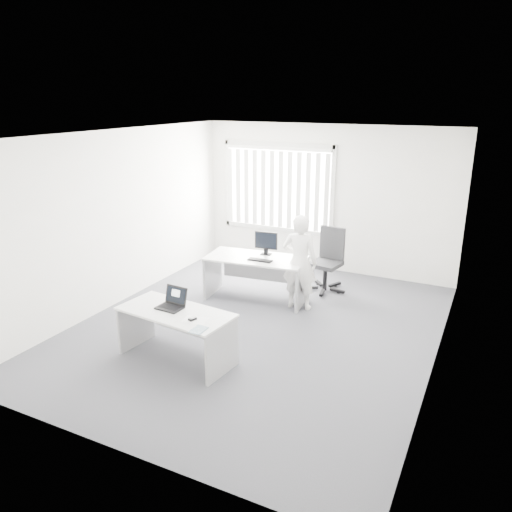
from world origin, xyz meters
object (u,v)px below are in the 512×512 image
at_px(laptop, 169,299).
at_px(monitor, 266,243).
at_px(office_chair, 327,271).
at_px(person, 300,262).
at_px(desk_far, 256,269).
at_px(desk_near, 176,325).

relative_size(laptop, monitor, 0.85).
xyz_separation_m(office_chair, person, (-0.14, -0.97, 0.43)).
bearing_deg(monitor, person, -23.37).
relative_size(office_chair, person, 0.71).
bearing_deg(office_chair, laptop, -99.04).
bearing_deg(laptop, monitor, 88.56).
relative_size(desk_far, person, 1.10).
height_order(desk_far, person, person).
height_order(desk_near, monitor, monitor).
relative_size(office_chair, monitor, 2.82).
distance_m(desk_near, person, 2.41).
bearing_deg(person, laptop, 60.77).
bearing_deg(desk_near, office_chair, 79.79).
height_order(desk_near, desk_far, desk_far).
distance_m(person, laptop, 2.41).
height_order(office_chair, laptop, office_chair).
height_order(desk_far, office_chair, office_chair).
height_order(desk_near, person, person).
xyz_separation_m(desk_near, desk_far, (0.03, 2.26, 0.05)).
bearing_deg(desk_far, office_chair, 40.25).
bearing_deg(monitor, desk_far, -116.48).
relative_size(person, laptop, 4.65).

